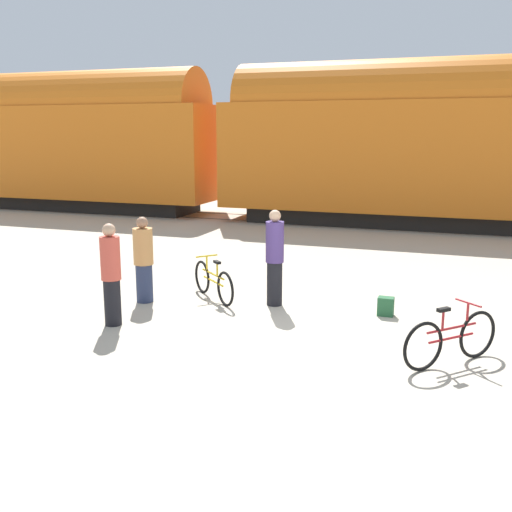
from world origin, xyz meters
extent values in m
plane|color=#B2A893|center=(0.00, 0.00, 0.00)|extent=(80.00, 80.00, 0.00)
cube|color=black|center=(-13.16, 12.42, 0.28)|extent=(10.31, 2.21, 0.55)
cube|color=orange|center=(-13.16, 12.42, 2.38)|extent=(12.28, 2.95, 3.66)
cylinder|color=orange|center=(-13.16, 12.42, 4.21)|extent=(11.29, 2.80, 2.80)
cube|color=black|center=(0.00, 12.42, 0.28)|extent=(10.31, 2.21, 0.55)
cube|color=orange|center=(0.00, 12.42, 2.38)|extent=(12.28, 2.95, 3.66)
cylinder|color=orange|center=(0.00, 12.42, 4.21)|extent=(11.29, 2.80, 2.80)
cube|color=#4C4238|center=(0.00, 11.70, 0.01)|extent=(50.60, 0.07, 0.01)
cube|color=#4C4238|center=(0.00, 13.14, 0.01)|extent=(50.60, 0.07, 0.01)
torus|color=black|center=(-2.66, 2.03, 0.34)|extent=(0.53, 0.48, 0.67)
torus|color=black|center=(-1.85, 1.30, 0.34)|extent=(0.53, 0.48, 0.67)
cylinder|color=gold|center=(-2.26, 1.67, 0.51)|extent=(0.74, 0.66, 0.04)
cylinder|color=gold|center=(-2.26, 1.67, 0.37)|extent=(0.67, 0.61, 0.04)
cylinder|color=gold|center=(-2.11, 1.54, 0.65)|extent=(0.04, 0.04, 0.28)
cube|color=black|center=(-2.11, 1.54, 0.78)|extent=(0.20, 0.19, 0.05)
cylinder|color=gold|center=(-2.48, 1.86, 0.66)|extent=(0.04, 0.04, 0.31)
cylinder|color=gold|center=(-2.48, 1.86, 0.82)|extent=(0.33, 0.36, 0.03)
torus|color=black|center=(2.61, 0.11, 0.36)|extent=(0.51, 0.56, 0.71)
torus|color=black|center=(1.90, -0.67, 0.36)|extent=(0.51, 0.56, 0.71)
cylinder|color=#A31E23|center=(2.25, -0.28, 0.54)|extent=(0.65, 0.71, 0.04)
cylinder|color=#A31E23|center=(2.25, -0.28, 0.39)|extent=(0.59, 0.65, 0.04)
cylinder|color=#A31E23|center=(2.13, -0.42, 0.69)|extent=(0.04, 0.04, 0.30)
cube|color=black|center=(2.13, -0.42, 0.83)|extent=(0.19, 0.20, 0.05)
cylinder|color=#A31E23|center=(2.45, -0.07, 0.70)|extent=(0.04, 0.04, 0.33)
cylinder|color=#A31E23|center=(2.45, -0.07, 0.87)|extent=(0.36, 0.33, 0.03)
cylinder|color=#283351|center=(-3.44, 1.07, 0.37)|extent=(0.32, 0.32, 0.74)
cylinder|color=tan|center=(-3.44, 1.07, 1.09)|extent=(0.38, 0.38, 0.70)
sphere|color=#A37556|center=(-3.44, 1.07, 1.55)|extent=(0.22, 0.22, 0.22)
cylinder|color=black|center=(-1.00, 1.69, 0.42)|extent=(0.29, 0.29, 0.84)
cylinder|color=#473370|center=(-1.00, 1.69, 1.22)|extent=(0.34, 0.34, 0.77)
sphere|color=tan|center=(-1.00, 1.69, 1.71)|extent=(0.22, 0.22, 0.22)
cylinder|color=black|center=(-3.24, -0.36, 0.40)|extent=(0.28, 0.28, 0.80)
cylinder|color=#CC4C3D|center=(-3.24, -0.36, 1.17)|extent=(0.33, 0.33, 0.74)
sphere|color=tan|center=(-3.24, -0.36, 1.64)|extent=(0.22, 0.22, 0.22)
cube|color=#235633|center=(1.08, 1.72, 0.17)|extent=(0.28, 0.20, 0.34)
camera|label=1|loc=(2.34, -8.77, 3.26)|focal=42.00mm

